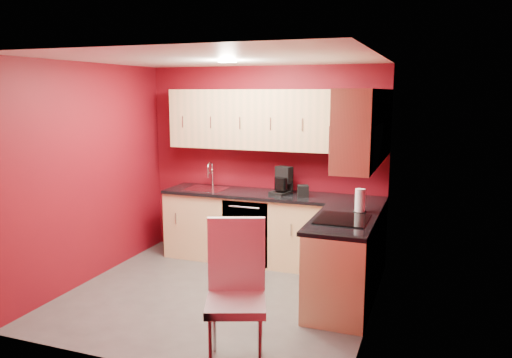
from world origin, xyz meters
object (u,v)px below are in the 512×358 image
Objects in this scene: sink at (207,186)px; napkin_holder at (303,191)px; coffee_maker at (281,181)px; dining_chair at (236,296)px; microwave at (357,146)px; paper_towel at (360,201)px.

sink is 1.32m from napkin_holder.
sink is 1.53× the size of coffee_maker.
dining_chair is (0.08, -2.34, -0.40)m from napkin_holder.
microwave is 0.73m from paper_towel.
microwave is at bearing 43.14° from dining_chair.
coffee_maker is 0.32m from napkin_holder.
microwave is 1.90m from dining_chair.
sink and coffee_maker have the same top height.
sink is at bearing 163.55° from paper_towel.
sink is 3.73× the size of napkin_holder.
napkin_holder is 0.56× the size of paper_towel.
paper_towel is (2.09, -0.62, 0.09)m from sink.
sink is 2.80m from dining_chair.
microwave is 0.65× the size of dining_chair.
paper_towel is 0.21× the size of dining_chair.
sink is 2.08× the size of paper_towel.
coffee_maker reaches higher than paper_towel.
napkin_holder is at bearing 144.05° from paper_towel.
napkin_holder is 0.12× the size of dining_chair.
dining_chair is at bearing -116.37° from microwave.
paper_towel is at bearing -10.64° from coffee_maker.
microwave reaches higher than napkin_holder.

